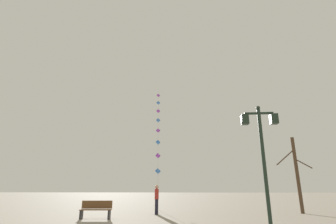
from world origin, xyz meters
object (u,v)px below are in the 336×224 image
at_px(kite_train, 158,132).
at_px(bare_tree, 297,172).
at_px(twin_lantern_lamp_post, 262,141).
at_px(kite_flyer, 157,199).
at_px(park_bench, 96,210).

bearing_deg(kite_train, bare_tree, -29.32).
bearing_deg(twin_lantern_lamp_post, kite_flyer, 128.46).
bearing_deg(bare_tree, kite_flyer, -171.22).
bearing_deg(kite_flyer, twin_lantern_lamp_post, -148.32).
distance_m(kite_flyer, park_bench, 3.84).
height_order(bare_tree, park_bench, bare_tree).
distance_m(twin_lantern_lamp_post, kite_flyer, 8.20).
xyz_separation_m(kite_train, bare_tree, (9.85, -5.54, -4.12)).
relative_size(twin_lantern_lamp_post, kite_train, 0.38).
bearing_deg(bare_tree, twin_lantern_lamp_post, -118.88).
bearing_deg(park_bench, bare_tree, 13.67).
xyz_separation_m(bare_tree, park_bench, (-11.90, -3.92, -2.06)).
relative_size(kite_train, kite_flyer, 7.18).
xyz_separation_m(twin_lantern_lamp_post, kite_train, (-5.69, 13.08, 3.36)).
bearing_deg(park_bench, twin_lantern_lamp_post, -29.66).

